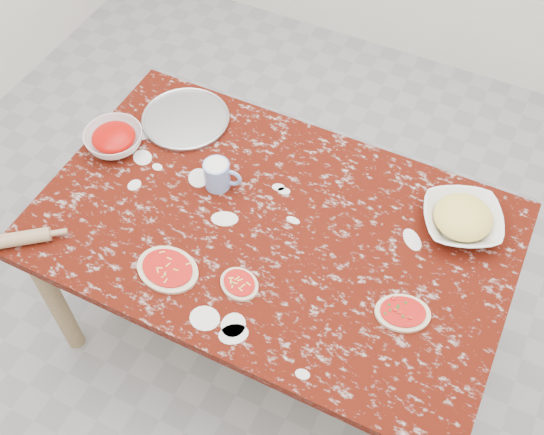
{
  "coord_description": "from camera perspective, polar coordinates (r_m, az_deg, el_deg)",
  "views": [
    {
      "loc": [
        0.57,
        -1.16,
        2.53
      ],
      "look_at": [
        0.0,
        0.0,
        0.8
      ],
      "focal_mm": 42.92,
      "sensor_mm": 36.0,
      "label": 1
    }
  ],
  "objects": [
    {
      "name": "pizza_mid",
      "position": [
        2.07,
        -2.88,
        -5.84
      ],
      "size": [
        0.16,
        0.15,
        0.02
      ],
      "color": "beige",
      "rests_on": "worktable"
    },
    {
      "name": "pizza_left",
      "position": [
        2.12,
        -9.14,
        -4.5
      ],
      "size": [
        0.22,
        0.18,
        0.02
      ],
      "color": "beige",
      "rests_on": "worktable"
    },
    {
      "name": "rolling_pin",
      "position": [
        2.3,
        -21.74,
        -1.82
      ],
      "size": [
        0.22,
        0.18,
        0.05
      ],
      "primitive_type": "cylinder",
      "rotation": [
        0.0,
        1.57,
        0.66
      ],
      "color": "tan",
      "rests_on": "worktable"
    },
    {
      "name": "worktable",
      "position": [
        2.27,
        0.0,
        -2.01
      ],
      "size": [
        1.6,
        1.0,
        0.75
      ],
      "color": "#3D0C04",
      "rests_on": "ground"
    },
    {
      "name": "pizza_tray",
      "position": [
        2.55,
        -7.57,
        8.52
      ],
      "size": [
        0.43,
        0.43,
        0.01
      ],
      "primitive_type": "cylinder",
      "rotation": [
        0.0,
        0.0,
        0.39
      ],
      "color": "#B2B2B7",
      "rests_on": "worktable"
    },
    {
      "name": "flour_mug",
      "position": [
        2.28,
        -4.75,
        3.77
      ],
      "size": [
        0.14,
        0.09,
        0.11
      ],
      "color": "#7A93D0",
      "rests_on": "worktable"
    },
    {
      "name": "ground",
      "position": [
        2.84,
        0.0,
        -9.69
      ],
      "size": [
        4.0,
        4.0,
        0.0
      ],
      "primitive_type": "plane",
      "color": "gray"
    },
    {
      "name": "sauce_bowl",
      "position": [
        2.48,
        -13.67,
        6.65
      ],
      "size": [
        0.27,
        0.27,
        0.07
      ],
      "primitive_type": "imported",
      "rotation": [
        0.0,
        0.0,
        -0.29
      ],
      "color": "white",
      "rests_on": "worktable"
    },
    {
      "name": "cheese_bowl",
      "position": [
        2.27,
        16.3,
        -0.26
      ],
      "size": [
        0.34,
        0.34,
        0.06
      ],
      "primitive_type": "imported",
      "rotation": [
        0.0,
        0.0,
        0.41
      ],
      "color": "white",
      "rests_on": "worktable"
    },
    {
      "name": "pizza_right",
      "position": [
        2.05,
        11.38,
        -8.21
      ],
      "size": [
        0.21,
        0.18,
        0.02
      ],
      "color": "beige",
      "rests_on": "worktable"
    }
  ]
}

